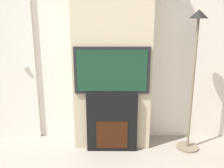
# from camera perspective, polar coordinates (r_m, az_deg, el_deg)

# --- Properties ---
(wall_back) EXTENTS (6.00, 0.06, 2.70)m
(wall_back) POSITION_cam_1_polar(r_m,az_deg,el_deg) (3.30, 0.06, 9.97)
(wall_back) COLOR silver
(wall_back) RESTS_ON ground_plane
(chimney_breast) EXTENTS (0.96, 0.36, 2.70)m
(chimney_breast) POSITION_cam_1_polar(r_m,az_deg,el_deg) (3.09, 0.03, 9.61)
(chimney_breast) COLOR #BCAD8E
(chimney_breast) RESTS_ON ground_plane
(fireplace) EXTENTS (0.63, 0.15, 0.75)m
(fireplace) POSITION_cam_1_polar(r_m,az_deg,el_deg) (3.16, -0.00, -8.62)
(fireplace) COLOR black
(fireplace) RESTS_ON ground_plane
(television) EXTENTS (0.90, 0.07, 0.56)m
(television) POSITION_cam_1_polar(r_m,az_deg,el_deg) (2.96, -0.00, 3.14)
(television) COLOR black
(television) RESTS_ON fireplace
(floor_lamp) EXTENTS (0.28, 0.28, 1.73)m
(floor_lamp) POSITION_cam_1_polar(r_m,az_deg,el_deg) (3.12, 18.37, 4.55)
(floor_lamp) COLOR #726651
(floor_lamp) RESTS_ON ground_plane
(entry_door) EXTENTS (0.81, 0.09, 2.09)m
(entry_door) POSITION_cam_1_polar(r_m,az_deg,el_deg) (3.59, -23.24, 4.21)
(entry_door) COLOR silver
(entry_door) RESTS_ON ground_plane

